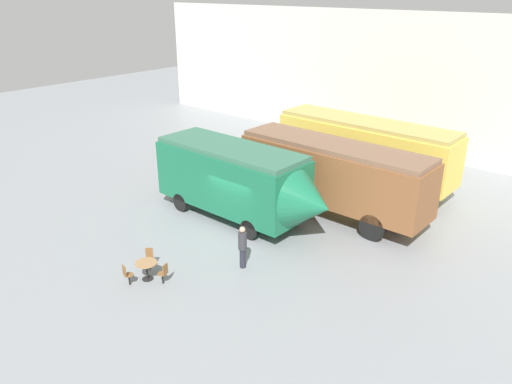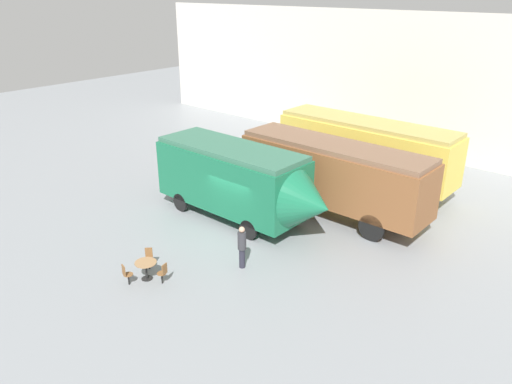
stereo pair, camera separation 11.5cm
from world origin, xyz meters
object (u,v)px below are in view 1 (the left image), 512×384
(streamlined_locomotive, at_px, (242,180))
(cafe_chair_0, at_px, (127,274))
(passenger_coach_vintage, at_px, (365,147))
(cafe_table_near, at_px, (147,266))
(passenger_coach_wooden, at_px, (333,172))
(visitor_person, at_px, (243,245))

(streamlined_locomotive, relative_size, cafe_chair_0, 10.72)
(passenger_coach_vintage, height_order, cafe_table_near, passenger_coach_vintage)
(cafe_table_near, xyz_separation_m, cafe_chair_0, (-0.21, -0.76, -0.06))
(cafe_chair_0, bearing_deg, passenger_coach_wooden, 2.77)
(streamlined_locomotive, bearing_deg, cafe_chair_0, -85.35)
(streamlined_locomotive, xyz_separation_m, visitor_person, (2.97, -3.26, -1.05))
(visitor_person, bearing_deg, streamlined_locomotive, 132.29)
(passenger_coach_wooden, height_order, cafe_table_near, passenger_coach_wooden)
(passenger_coach_wooden, height_order, streamlined_locomotive, passenger_coach_wooden)
(passenger_coach_vintage, distance_m, cafe_table_near, 14.24)
(streamlined_locomotive, xyz_separation_m, cafe_table_near, (0.78, -6.30, -1.47))
(passenger_coach_vintage, relative_size, cafe_table_near, 11.98)
(cafe_table_near, height_order, cafe_chair_0, cafe_chair_0)
(passenger_coach_vintage, height_order, visitor_person, passenger_coach_vintage)
(streamlined_locomotive, relative_size, visitor_person, 5.17)
(passenger_coach_vintage, xyz_separation_m, visitor_person, (0.92, -11.04, -1.24))
(passenger_coach_vintage, bearing_deg, streamlined_locomotive, -104.69)
(passenger_coach_wooden, bearing_deg, cafe_table_near, -102.10)
(passenger_coach_vintage, xyz_separation_m, cafe_table_near, (-1.26, -14.08, -1.67))
(streamlined_locomotive, distance_m, visitor_person, 4.53)
(passenger_coach_vintage, distance_m, passenger_coach_wooden, 4.54)
(streamlined_locomotive, relative_size, cafe_table_near, 11.16)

